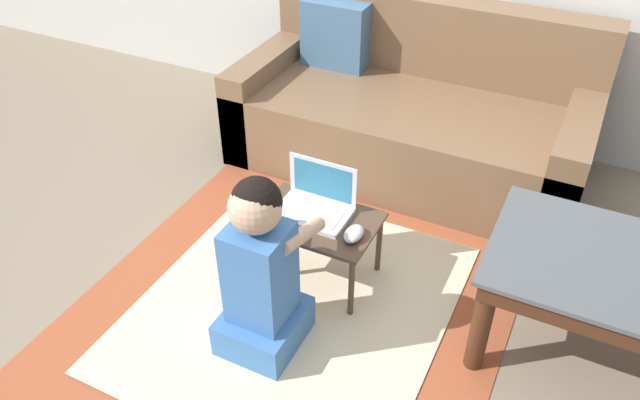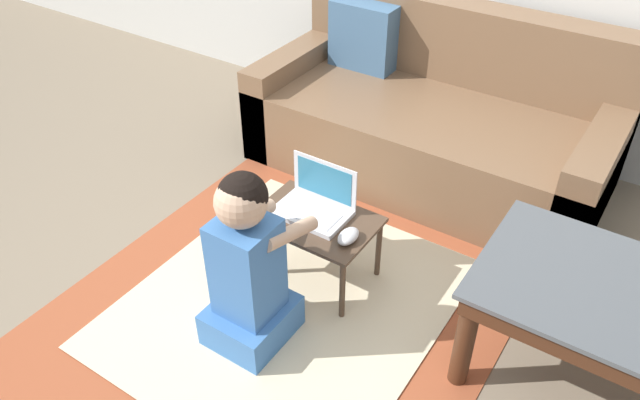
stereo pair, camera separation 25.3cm
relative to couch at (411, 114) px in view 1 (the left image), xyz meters
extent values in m
plane|color=#7F705B|center=(-0.05, -1.30, -0.28)|extent=(16.00, 16.00, 0.00)
cube|color=#9E4C2D|center=(-0.03, -1.27, -0.28)|extent=(1.66, 1.88, 0.01)
cube|color=beige|center=(-0.03, -1.27, -0.27)|extent=(1.19, 1.35, 0.00)
cube|color=brown|center=(0.01, -0.05, -0.08)|extent=(1.80, 0.88, 0.41)
cube|color=brown|center=(0.01, 0.29, 0.33)|extent=(1.80, 0.19, 0.41)
cube|color=brown|center=(-0.81, -0.05, -0.02)|extent=(0.16, 0.88, 0.52)
cube|color=brown|center=(0.83, -0.05, -0.02)|extent=(0.16, 0.88, 0.52)
cube|color=#426689|center=(-0.51, 0.12, 0.31)|extent=(0.36, 0.14, 0.36)
cylinder|color=#422314|center=(0.70, -1.23, -0.06)|extent=(0.07, 0.07, 0.43)
cylinder|color=#422314|center=(0.70, -0.73, -0.06)|extent=(0.07, 0.07, 0.43)
cube|color=#4C3828|center=(-0.03, -1.06, 0.03)|extent=(0.49, 0.34, 0.02)
cylinder|color=#4C3828|center=(-0.26, -1.20, -0.13)|extent=(0.02, 0.02, 0.30)
cylinder|color=#4C3828|center=(0.19, -1.20, -0.13)|extent=(0.02, 0.02, 0.30)
cylinder|color=#4C3828|center=(-0.26, -0.91, -0.13)|extent=(0.02, 0.02, 0.30)
cylinder|color=#4C3828|center=(0.19, -0.91, -0.13)|extent=(0.02, 0.02, 0.30)
cube|color=silver|center=(-0.06, -1.04, 0.04)|extent=(0.30, 0.20, 0.02)
cube|color=silver|center=(-0.06, -1.06, 0.06)|extent=(0.25, 0.12, 0.00)
cube|color=silver|center=(-0.06, -0.95, 0.15)|extent=(0.30, 0.01, 0.19)
cube|color=teal|center=(-0.06, -0.95, 0.15)|extent=(0.26, 0.00, 0.16)
ellipsoid|color=silver|center=(0.15, -1.10, 0.06)|extent=(0.07, 0.11, 0.04)
cube|color=#3D70B2|center=(-0.06, -1.47, -0.20)|extent=(0.28, 0.31, 0.15)
cube|color=#3D70B2|center=(-0.06, -1.47, 0.08)|extent=(0.21, 0.20, 0.40)
sphere|color=tan|center=(-0.06, -1.47, 0.37)|extent=(0.18, 0.18, 0.18)
sphere|color=black|center=(-0.06, -1.46, 0.39)|extent=(0.17, 0.17, 0.17)
cylinder|color=tan|center=(-0.15, -1.33, 0.18)|extent=(0.06, 0.30, 0.14)
cylinder|color=tan|center=(0.04, -1.33, 0.18)|extent=(0.06, 0.30, 0.14)
camera|label=1|loc=(0.85, -2.83, 1.61)|focal=35.00mm
camera|label=2|loc=(1.07, -2.71, 1.61)|focal=35.00mm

